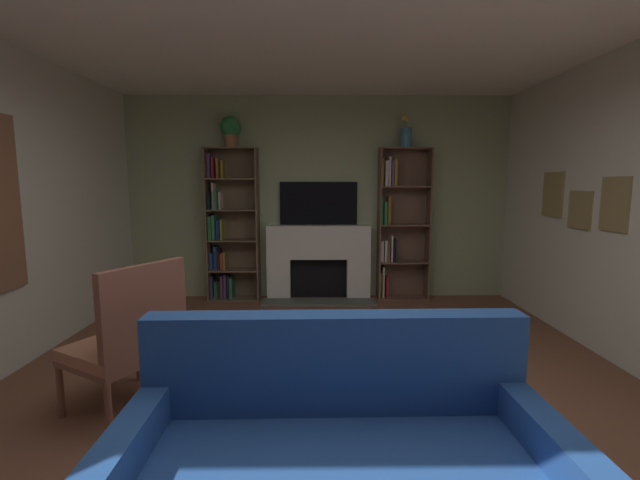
{
  "coord_description": "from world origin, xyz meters",
  "views": [
    {
      "loc": [
        -0.04,
        -2.71,
        1.6
      ],
      "look_at": [
        0.0,
        1.29,
        1.06
      ],
      "focal_mm": 24.01,
      "sensor_mm": 36.0,
      "label": 1
    }
  ],
  "objects_px": {
    "bookshelf_left": "(228,230)",
    "bookshelf_right": "(397,223)",
    "fireplace": "(319,260)",
    "tv": "(319,203)",
    "couch": "(339,470)",
    "potted_plant": "(230,129)",
    "coffee_table": "(332,384)",
    "vase_with_flowers": "(406,136)",
    "armchair": "(131,338)"
  },
  "relations": [
    {
      "from": "potted_plant",
      "to": "armchair",
      "type": "xyz_separation_m",
      "value": [
        -0.17,
        -2.92,
        -1.78
      ]
    },
    {
      "from": "armchair",
      "to": "vase_with_flowers",
      "type": "bearing_deg",
      "value": 49.44
    },
    {
      "from": "fireplace",
      "to": "bookshelf_left",
      "type": "bearing_deg",
      "value": 179.54
    },
    {
      "from": "couch",
      "to": "armchair",
      "type": "xyz_separation_m",
      "value": [
        -1.4,
        1.08,
        0.23
      ]
    },
    {
      "from": "fireplace",
      "to": "bookshelf_right",
      "type": "distance_m",
      "value": 1.2
    },
    {
      "from": "tv",
      "to": "couch",
      "type": "bearing_deg",
      "value": -89.15
    },
    {
      "from": "bookshelf_left",
      "to": "bookshelf_right",
      "type": "distance_m",
      "value": 2.34
    },
    {
      "from": "bookshelf_left",
      "to": "vase_with_flowers",
      "type": "height_order",
      "value": "vase_with_flowers"
    },
    {
      "from": "couch",
      "to": "coffee_table",
      "type": "bearing_deg",
      "value": 89.93
    },
    {
      "from": "potted_plant",
      "to": "coffee_table",
      "type": "xyz_separation_m",
      "value": [
        1.23,
        -3.25,
        -1.96
      ]
    },
    {
      "from": "bookshelf_right",
      "to": "armchair",
      "type": "height_order",
      "value": "bookshelf_right"
    },
    {
      "from": "armchair",
      "to": "coffee_table",
      "type": "bearing_deg",
      "value": -13.54
    },
    {
      "from": "bookshelf_right",
      "to": "armchair",
      "type": "xyz_separation_m",
      "value": [
        -2.42,
        -2.97,
        -0.52
      ]
    },
    {
      "from": "bookshelf_left",
      "to": "potted_plant",
      "type": "relative_size",
      "value": 5.06
    },
    {
      "from": "potted_plant",
      "to": "coffee_table",
      "type": "bearing_deg",
      "value": -69.35
    },
    {
      "from": "tv",
      "to": "bookshelf_left",
      "type": "bearing_deg",
      "value": -176.36
    },
    {
      "from": "bookshelf_left",
      "to": "potted_plant",
      "type": "xyz_separation_m",
      "value": [
        0.08,
        -0.04,
        1.35
      ]
    },
    {
      "from": "bookshelf_right",
      "to": "couch",
      "type": "xyz_separation_m",
      "value": [
        -1.03,
        -4.05,
        -0.75
      ]
    },
    {
      "from": "bookshelf_left",
      "to": "couch",
      "type": "distance_m",
      "value": 4.3
    },
    {
      "from": "bookshelf_right",
      "to": "vase_with_flowers",
      "type": "xyz_separation_m",
      "value": [
        0.08,
        -0.05,
        1.17
      ]
    },
    {
      "from": "fireplace",
      "to": "bookshelf_left",
      "type": "xyz_separation_m",
      "value": [
        -1.25,
        0.01,
        0.42
      ]
    },
    {
      "from": "fireplace",
      "to": "potted_plant",
      "type": "distance_m",
      "value": 2.11
    },
    {
      "from": "bookshelf_left",
      "to": "coffee_table",
      "type": "relative_size",
      "value": 2.32
    },
    {
      "from": "bookshelf_right",
      "to": "coffee_table",
      "type": "relative_size",
      "value": 2.32
    },
    {
      "from": "bookshelf_right",
      "to": "couch",
      "type": "relative_size",
      "value": 1.06
    },
    {
      "from": "armchair",
      "to": "bookshelf_right",
      "type": "bearing_deg",
      "value": 50.84
    },
    {
      "from": "vase_with_flowers",
      "to": "couch",
      "type": "xyz_separation_m",
      "value": [
        -1.1,
        -4.0,
        -1.92
      ]
    },
    {
      "from": "fireplace",
      "to": "armchair",
      "type": "bearing_deg",
      "value": -114.35
    },
    {
      "from": "couch",
      "to": "vase_with_flowers",
      "type": "bearing_deg",
      "value": 74.59
    },
    {
      "from": "potted_plant",
      "to": "couch",
      "type": "bearing_deg",
      "value": -72.95
    },
    {
      "from": "coffee_table",
      "to": "couch",
      "type": "bearing_deg",
      "value": -90.07
    },
    {
      "from": "potted_plant",
      "to": "couch",
      "type": "relative_size",
      "value": 0.21
    },
    {
      "from": "tv",
      "to": "bookshelf_right",
      "type": "relative_size",
      "value": 0.51
    },
    {
      "from": "couch",
      "to": "bookshelf_right",
      "type": "bearing_deg",
      "value": 75.8
    },
    {
      "from": "bookshelf_left",
      "to": "coffee_table",
      "type": "height_order",
      "value": "bookshelf_left"
    },
    {
      "from": "vase_with_flowers",
      "to": "fireplace",
      "type": "bearing_deg",
      "value": 178.53
    },
    {
      "from": "bookshelf_left",
      "to": "bookshelf_right",
      "type": "xyz_separation_m",
      "value": [
        2.33,
        0.01,
        0.09
      ]
    },
    {
      "from": "couch",
      "to": "armchair",
      "type": "height_order",
      "value": "armchair"
    },
    {
      "from": "bookshelf_left",
      "to": "bookshelf_right",
      "type": "bearing_deg",
      "value": 0.34
    },
    {
      "from": "bookshelf_right",
      "to": "potted_plant",
      "type": "xyz_separation_m",
      "value": [
        -2.25,
        -0.05,
        1.26
      ]
    },
    {
      "from": "bookshelf_right",
      "to": "armchair",
      "type": "distance_m",
      "value": 3.87
    },
    {
      "from": "potted_plant",
      "to": "couch",
      "type": "distance_m",
      "value": 4.64
    },
    {
      "from": "potted_plant",
      "to": "armchair",
      "type": "relative_size",
      "value": 0.38
    },
    {
      "from": "fireplace",
      "to": "bookshelf_left",
      "type": "height_order",
      "value": "bookshelf_left"
    },
    {
      "from": "bookshelf_left",
      "to": "couch",
      "type": "relative_size",
      "value": 1.06
    },
    {
      "from": "bookshelf_right",
      "to": "armchair",
      "type": "relative_size",
      "value": 1.95
    },
    {
      "from": "tv",
      "to": "potted_plant",
      "type": "height_order",
      "value": "potted_plant"
    },
    {
      "from": "fireplace",
      "to": "couch",
      "type": "bearing_deg",
      "value": -89.13
    },
    {
      "from": "fireplace",
      "to": "couch",
      "type": "distance_m",
      "value": 4.04
    },
    {
      "from": "fireplace",
      "to": "vase_with_flowers",
      "type": "bearing_deg",
      "value": -1.47
    }
  ]
}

